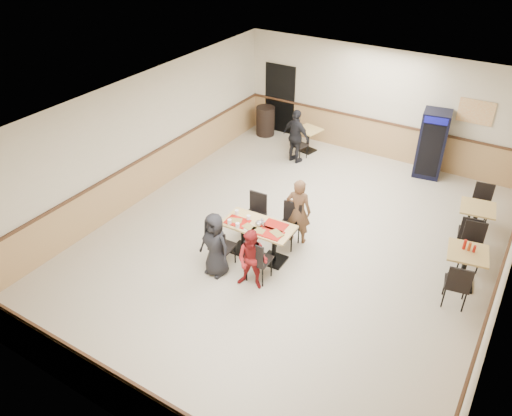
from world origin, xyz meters
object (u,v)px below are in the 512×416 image
Objects in this scene: diner_woman_right at (252,260)px; diner_man_opposite at (298,211)px; trash_bin at (265,121)px; lone_diner at (296,137)px; back_table at (308,137)px; side_table_far at (476,217)px; main_table at (258,235)px; diner_woman_left at (215,245)px; pepsi_cooler at (432,144)px; side_table_near at (465,263)px.

diner_man_opposite reaches higher than diner_woman_right.
trash_bin is at bearing 107.32° from diner_woman_right.
back_table is (-0.00, 0.77, -0.30)m from lone_diner.
trash_bin reaches higher than back_table.
diner_woman_right reaches higher than side_table_far.
back_table is (-1.32, 4.91, -0.06)m from main_table.
diner_woman_left is at bearing -67.75° from trash_bin.
diner_man_opposite is at bearing -52.25° from trash_bin.
diner_woman_right is 1.66× the size of back_table.
side_table_far is at bearing -179.03° from lone_diner.
lone_diner is at bearing -72.91° from diner_man_opposite.
pepsi_cooler is at bearing 6.75° from back_table.
diner_woman_right is 3.99m from side_table_near.
diner_woman_left reaches higher than side_table_near.
diner_woman_right is 0.84× the size of lone_diner.
diner_man_opposite is 1.78× the size of side_table_near.
diner_man_opposite is at bearing 62.10° from main_table.
side_table_far is at bearing 39.00° from diner_woman_right.
diner_man_opposite is 0.84× the size of pepsi_cooler.
diner_woman_left reaches higher than diner_woman_right.
side_table_far is 6.93m from trash_bin.
side_table_near is at bearing 16.62° from main_table.
back_table is at bearing 95.26° from diner_woman_right.
diner_woman_left is 0.77× the size of pepsi_cooler.
side_table_near is 1.74m from side_table_far.
back_table is 3.37m from pepsi_cooler.
lone_diner is 1.88× the size of side_table_far.
back_table is at bearing 103.85° from diner_woman_left.
trash_bin is (-6.71, 3.98, -0.07)m from side_table_near.
diner_man_opposite is 4.39m from back_table.
diner_woman_right reaches higher than side_table_near.
diner_woman_left is at bearing 170.81° from diner_woman_right.
diner_woman_right is at bearing -129.69° from side_table_far.
diner_man_opposite reaches higher than side_table_near.
side_table_near is 7.81m from trash_bin.
main_table is at bearing -74.91° from back_table.
main_table is 6.03m from trash_bin.
trash_bin reaches higher than side_table_far.
diner_woman_left is 1.69× the size of side_table_far.
diner_man_opposite is at bearing 77.45° from diner_woman_right.
trash_bin is (-4.94, -0.04, -0.44)m from pepsi_cooler.
side_table_far reaches higher than back_table.
lone_diner reaches higher than diner_woman_right.
lone_diner reaches higher than side_table_near.
back_table is at bearing 102.97° from main_table.
diner_woman_left reaches higher than trash_bin.
diner_woman_left is 1.99m from diner_man_opposite.
diner_woman_left is 5.11m from lone_diner.
pepsi_cooler is (1.56, 4.41, 0.14)m from diner_man_opposite.
pepsi_cooler is at bearing 73.74° from diner_woman_left.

